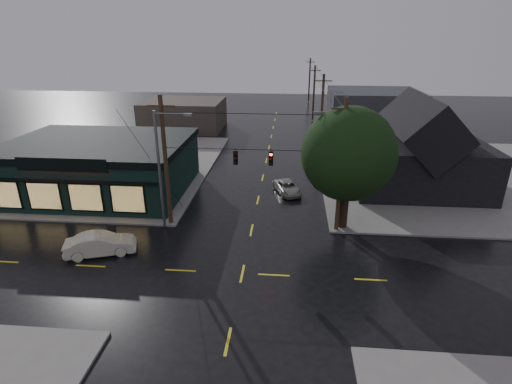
# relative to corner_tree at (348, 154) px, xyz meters

# --- Properties ---
(ground_plane) EXTENTS (160.00, 160.00, 0.00)m
(ground_plane) POSITION_rel_corner_tree_xyz_m (-7.01, -7.00, -5.99)
(ground_plane) COLOR black
(sidewalk_nw) EXTENTS (28.00, 28.00, 0.15)m
(sidewalk_nw) POSITION_rel_corner_tree_xyz_m (-27.01, 13.00, -5.92)
(sidewalk_nw) COLOR gray
(sidewalk_nw) RESTS_ON ground
(sidewalk_ne) EXTENTS (28.00, 28.00, 0.15)m
(sidewalk_ne) POSITION_rel_corner_tree_xyz_m (12.99, 13.00, -5.92)
(sidewalk_ne) COLOR gray
(sidewalk_ne) RESTS_ON ground
(pizza_shop) EXTENTS (16.30, 12.34, 4.90)m
(pizza_shop) POSITION_rel_corner_tree_xyz_m (-22.01, 5.94, -3.43)
(pizza_shop) COLOR black
(pizza_shop) RESTS_ON ground
(ne_building) EXTENTS (12.60, 11.60, 8.75)m
(ne_building) POSITION_rel_corner_tree_xyz_m (7.99, 10.00, -1.52)
(ne_building) COLOR black
(ne_building) RESTS_ON ground
(corner_tree) EXTENTS (6.96, 6.96, 9.34)m
(corner_tree) POSITION_rel_corner_tree_xyz_m (0.00, 0.00, 0.00)
(corner_tree) COLOR black
(corner_tree) RESTS_ON ground
(utility_pole_nw) EXTENTS (2.00, 0.32, 10.15)m
(utility_pole_nw) POSITION_rel_corner_tree_xyz_m (-13.51, -0.50, -5.99)
(utility_pole_nw) COLOR black
(utility_pole_nw) RESTS_ON ground
(utility_pole_ne) EXTENTS (2.00, 0.32, 10.15)m
(utility_pole_ne) POSITION_rel_corner_tree_xyz_m (-0.51, -0.50, -5.99)
(utility_pole_ne) COLOR black
(utility_pole_ne) RESTS_ON ground
(utility_pole_far_a) EXTENTS (2.00, 0.32, 9.65)m
(utility_pole_far_a) POSITION_rel_corner_tree_xyz_m (-0.51, 21.00, -5.99)
(utility_pole_far_a) COLOR black
(utility_pole_far_a) RESTS_ON ground
(utility_pole_far_b) EXTENTS (2.00, 0.32, 9.15)m
(utility_pole_far_b) POSITION_rel_corner_tree_xyz_m (-0.51, 41.00, -5.99)
(utility_pole_far_b) COLOR black
(utility_pole_far_b) RESTS_ON ground
(utility_pole_far_c) EXTENTS (2.00, 0.32, 9.15)m
(utility_pole_far_c) POSITION_rel_corner_tree_xyz_m (-0.51, 61.00, -5.99)
(utility_pole_far_c) COLOR black
(utility_pole_far_c) RESTS_ON ground
(span_signal_assembly) EXTENTS (13.00, 0.48, 1.23)m
(span_signal_assembly) POSITION_rel_corner_tree_xyz_m (-6.91, -0.50, -0.29)
(span_signal_assembly) COLOR black
(span_signal_assembly) RESTS_ON ground
(streetlight_nw) EXTENTS (5.40, 0.30, 9.15)m
(streetlight_nw) POSITION_rel_corner_tree_xyz_m (-13.81, -1.20, -5.99)
(streetlight_nw) COLOR slate
(streetlight_nw) RESTS_ON ground
(streetlight_ne) EXTENTS (5.40, 0.30, 9.15)m
(streetlight_ne) POSITION_rel_corner_tree_xyz_m (-0.01, 0.20, -5.99)
(streetlight_ne) COLOR slate
(streetlight_ne) RESTS_ON ground
(bg_building_west) EXTENTS (12.00, 10.00, 4.40)m
(bg_building_west) POSITION_rel_corner_tree_xyz_m (-21.01, 33.00, -3.79)
(bg_building_west) COLOR #3D322D
(bg_building_west) RESTS_ON ground
(bg_building_east) EXTENTS (14.00, 12.00, 5.60)m
(bg_building_east) POSITION_rel_corner_tree_xyz_m (8.99, 38.00, -3.19)
(bg_building_east) COLOR #28292D
(bg_building_east) RESTS_ON ground
(sedan_cream) EXTENTS (4.92, 3.06, 1.53)m
(sedan_cream) POSITION_rel_corner_tree_xyz_m (-16.96, -5.45, -5.23)
(sedan_cream) COLOR beige
(sedan_cream) RESTS_ON ground
(suv_silver) EXTENTS (3.06, 4.41, 1.12)m
(suv_silver) POSITION_rel_corner_tree_xyz_m (-4.36, 6.91, -5.43)
(suv_silver) COLOR gray
(suv_silver) RESTS_ON ground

